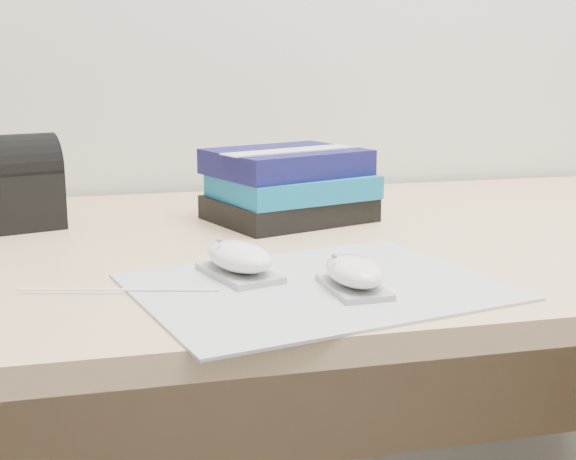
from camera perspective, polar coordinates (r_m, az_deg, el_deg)
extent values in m
cube|color=tan|center=(1.11, 0.56, -1.22)|extent=(1.60, 0.80, 0.03)
cube|color=tan|center=(1.58, -3.01, -11.01)|extent=(1.52, 0.03, 0.35)
cube|color=gray|center=(0.86, 1.99, -4.05)|extent=(0.43, 0.37, 0.00)
cube|color=#9E9EA1|center=(0.90, -3.46, -3.07)|extent=(0.09, 0.12, 0.01)
ellipsoid|color=white|center=(0.89, -3.48, -1.85)|extent=(0.09, 0.12, 0.03)
ellipsoid|color=gray|center=(0.88, -4.90, -0.72)|extent=(0.01, 0.01, 0.01)
cube|color=#98979A|center=(0.84, 4.71, -4.08)|extent=(0.06, 0.10, 0.01)
ellipsoid|color=white|center=(0.84, 4.73, -2.91)|extent=(0.06, 0.10, 0.03)
ellipsoid|color=gray|center=(0.83, 3.31, -1.86)|extent=(0.01, 0.01, 0.01)
cylinder|color=white|center=(0.86, -11.99, -4.18)|extent=(0.21, 0.06, 0.00)
cube|color=black|center=(1.21, 0.04, 1.55)|extent=(0.26, 0.23, 0.04)
cube|color=#0E6799|center=(1.20, 0.32, 3.15)|extent=(0.25, 0.22, 0.03)
cube|color=#10114B|center=(1.20, -0.13, 4.87)|extent=(0.26, 0.23, 0.04)
cube|color=silver|center=(1.18, 0.14, 5.67)|extent=(0.21, 0.12, 0.00)
cube|color=black|center=(1.21, -19.28, 1.98)|extent=(0.16, 0.13, 0.08)
cylinder|color=black|center=(1.21, -19.44, 4.10)|extent=(0.16, 0.13, 0.10)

